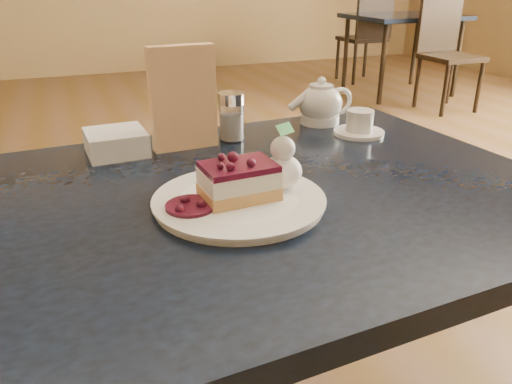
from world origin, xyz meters
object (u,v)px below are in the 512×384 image
object	(u,v)px
main_table	(229,233)
cheesecake_slice	(239,181)
dessert_plate	(239,201)
bg_table_far_right	(397,86)
tea_set	(328,109)

from	to	relation	value
main_table	cheesecake_slice	world-z (taller)	cheesecake_slice
main_table	dessert_plate	world-z (taller)	dessert_plate
main_table	dessert_plate	xyz separation A→B (m)	(0.00, -0.05, 0.08)
cheesecake_slice	bg_table_far_right	xyz separation A→B (m)	(2.60, 3.10, -0.66)
bg_table_far_right	cheesecake_slice	bearing A→B (deg)	-129.90
dessert_plate	cheesecake_slice	xyz separation A→B (m)	(0.00, 0.00, 0.03)
dessert_plate	main_table	bearing A→B (deg)	93.28
dessert_plate	bg_table_far_right	bearing A→B (deg)	49.93
dessert_plate	tea_set	size ratio (longest dim) A/B	1.19
dessert_plate	tea_set	xyz separation A→B (m)	(0.33, 0.33, 0.03)
main_table	dessert_plate	size ratio (longest dim) A/B	4.45
dessert_plate	tea_set	bearing A→B (deg)	44.93
main_table	tea_set	size ratio (longest dim) A/B	5.28
cheesecake_slice	bg_table_far_right	world-z (taller)	cheesecake_slice
main_table	tea_set	world-z (taller)	tea_set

